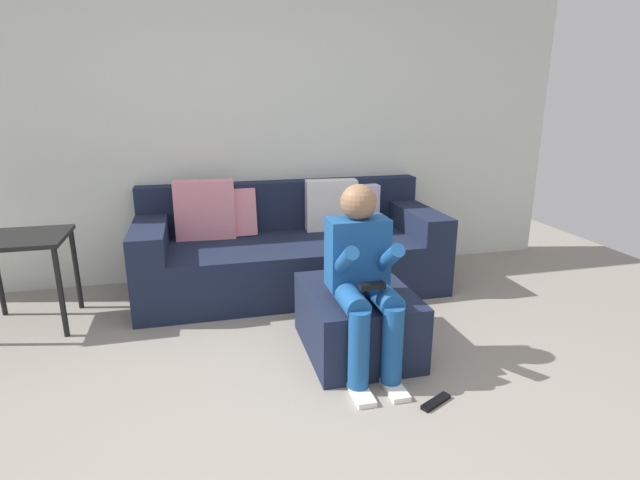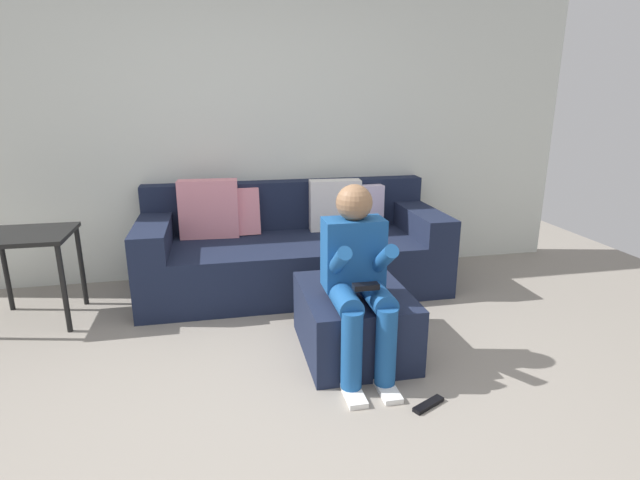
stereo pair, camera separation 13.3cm
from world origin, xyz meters
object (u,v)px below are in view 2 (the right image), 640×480
object	(u,v)px
ottoman	(354,320)
remote_near_ottoman	(428,404)
side_table	(28,247)
person_seated	(358,274)
couch_sectional	(292,250)

from	to	relation	value
ottoman	remote_near_ottoman	distance (m)	0.72
side_table	remote_near_ottoman	xyz separation A→B (m)	(2.32, -1.54, -0.54)
remote_near_ottoman	person_seated	bearing A→B (deg)	93.42
person_seated	side_table	world-z (taller)	person_seated
couch_sectional	side_table	xyz separation A→B (m)	(-1.89, -0.29, 0.23)
side_table	person_seated	bearing A→B (deg)	-28.08
side_table	couch_sectional	bearing A→B (deg)	8.88
ottoman	remote_near_ottoman	size ratio (longest dim) A/B	4.01
ottoman	person_seated	world-z (taller)	person_seated
ottoman	person_seated	bearing A→B (deg)	-100.76
couch_sectional	ottoman	bearing A→B (deg)	-80.03
person_seated	ottoman	bearing A→B (deg)	79.24
remote_near_ottoman	ottoman	bearing A→B (deg)	81.66
couch_sectional	ottoman	distance (m)	1.20
ottoman	remote_near_ottoman	bearing A→B (deg)	-71.34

